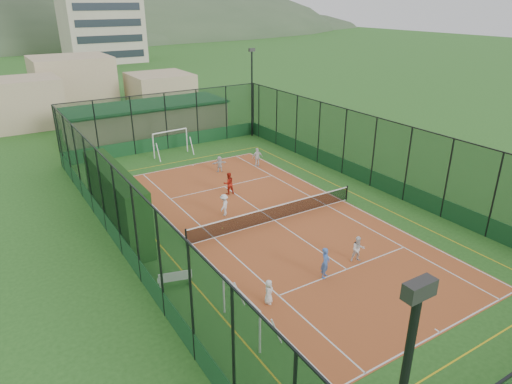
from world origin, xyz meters
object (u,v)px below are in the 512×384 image
futsal_goal_near (241,312)px  futsal_goal_far (171,143)px  floodlight_ne (252,93)px  child_near_mid (325,263)px  child_near_left (269,292)px  child_far_back (220,164)px  child_far_left (224,205)px  child_far_right (257,157)px  white_bench (174,278)px  clubhouse (147,120)px  coach (229,183)px  child_near_right (358,249)px

futsal_goal_near → futsal_goal_far: 23.60m
floodlight_ne → child_near_mid: bearing=-113.5°
child_near_left → child_far_back: 16.96m
child_near_left → child_far_left: size_ratio=0.83×
child_far_right → futsal_goal_near: bearing=65.9°
white_bench → child_far_right: 17.04m
floodlight_ne → clubhouse: bearing=147.9°
floodlight_ne → child_near_left: 27.01m
child_far_left → coach: coach is taller
white_bench → child_near_right: child_near_right is taller
clubhouse → child_near_mid: clubhouse is taller
child_near_left → futsal_goal_near: bearing=163.3°
futsal_goal_near → child_far_left: size_ratio=2.11×
floodlight_ne → white_bench: 25.95m
white_bench → child_near_mid: 7.17m
clubhouse → child_far_back: bearing=-84.8°
child_far_left → futsal_goal_far: bearing=-139.5°
futsal_goal_far → child_far_left: (-1.78, -12.91, -0.35)m
futsal_goal_far → child_near_right: (1.42, -21.27, -0.35)m
clubhouse → child_far_right: 13.90m
child_far_back → child_far_left: bearing=75.8°
child_far_right → child_far_back: child_far_right is taller
clubhouse → white_bench: (-7.80, -25.17, -1.14)m
white_bench → child_near_mid: size_ratio=0.98×
child_near_left → coach: size_ratio=0.75×
child_near_right → floodlight_ne: bearing=95.7°
floodlight_ne → futsal_goal_near: floodlight_ne is taller
child_near_mid → child_far_right: 16.16m
futsal_goal_far → child_far_back: size_ratio=2.62×
child_near_right → child_far_right: bearing=101.7°
child_far_left → child_far_right: (6.53, 6.54, 0.06)m
white_bench → child_far_right: size_ratio=1.02×
floodlight_ne → futsal_goal_near: (-15.36, -24.15, -3.18)m
white_bench → child_near_right: 9.26m
futsal_goal_near → child_far_back: 18.62m
clubhouse → child_far_back: size_ratio=12.22×
futsal_goal_near → child_near_mid: bearing=-77.1°
floodlight_ne → coach: (-8.95, -11.50, -3.34)m
white_bench → child_far_right: bearing=60.4°
child_far_back → floodlight_ne: bearing=-124.0°
futsal_goal_near → futsal_goal_far: bearing=-15.5°
child_near_left → child_far_left: (2.56, 8.86, 0.12)m
floodlight_ne → child_near_right: 24.17m
child_near_mid → clubhouse: bearing=53.8°
floodlight_ne → child_far_back: size_ratio=6.63×
coach → child_far_back: bearing=-103.4°
white_bench → child_far_right: (12.11, 11.99, 0.33)m
floodlight_ne → child_far_right: 9.51m
child_near_right → child_far_back: size_ratio=1.12×
child_far_right → coach: (-4.65, -3.71, 0.01)m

